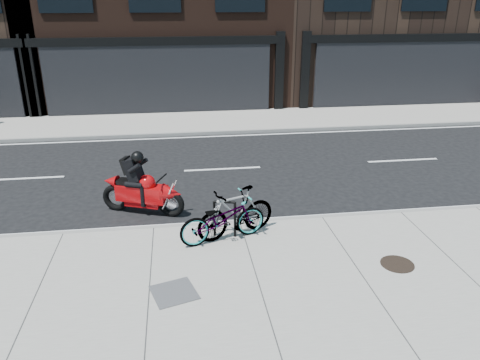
{
  "coord_description": "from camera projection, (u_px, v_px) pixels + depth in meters",
  "views": [
    {
      "loc": [
        -1.35,
        -11.72,
        5.1
      ],
      "look_at": [
        0.11,
        -1.24,
        0.9
      ],
      "focal_mm": 35.0,
      "sensor_mm": 36.0,
      "label": 1
    }
  ],
  "objects": [
    {
      "name": "motorcycle",
      "position": [
        145.0,
        189.0,
        11.48
      ],
      "size": [
        2.08,
        1.14,
        1.63
      ],
      "rotation": [
        0.0,
        0.0,
        -0.38
      ],
      "color": "black",
      "rests_on": "ground"
    },
    {
      "name": "sidewalk_far",
      "position": [
        209.0,
        121.0,
        19.96
      ],
      "size": [
        60.0,
        3.5,
        0.13
      ],
      "primitive_type": "cube",
      "color": "gray",
      "rests_on": "ground"
    },
    {
      "name": "bike_rack",
      "position": [
        225.0,
        216.0,
        10.17
      ],
      "size": [
        0.5,
        0.16,
        0.85
      ],
      "rotation": [
        0.0,
        0.0,
        -0.24
      ],
      "color": "black",
      "rests_on": "sidewalk_near"
    },
    {
      "name": "sidewalk_near",
      "position": [
        264.0,
        302.0,
        8.22
      ],
      "size": [
        60.0,
        6.0,
        0.13
      ],
      "primitive_type": "cube",
      "color": "gray",
      "rests_on": "ground"
    },
    {
      "name": "utility_grate",
      "position": [
        174.0,
        292.0,
        8.37
      ],
      "size": [
        0.94,
        0.94,
        0.02
      ],
      "primitive_type": "cube",
      "rotation": [
        0.0,
        0.0,
        0.3
      ],
      "color": "#464648",
      "rests_on": "sidewalk_near"
    },
    {
      "name": "manhole_cover",
      "position": [
        397.0,
        264.0,
        9.25
      ],
      "size": [
        0.86,
        0.86,
        0.02
      ],
      "primitive_type": "cylinder",
      "rotation": [
        0.0,
        0.0,
        0.38
      ],
      "color": "black",
      "rests_on": "sidewalk_near"
    },
    {
      "name": "bicycle_rear",
      "position": [
        236.0,
        212.0,
        10.18
      ],
      "size": [
        1.93,
        1.18,
        1.12
      ],
      "primitive_type": "imported",
      "rotation": [
        0.0,
        0.0,
        5.09
      ],
      "color": "gray",
      "rests_on": "sidewalk_near"
    },
    {
      "name": "bicycle_front",
      "position": [
        223.0,
        219.0,
        10.0
      ],
      "size": [
        2.05,
        1.19,
        1.02
      ],
      "primitive_type": "imported",
      "rotation": [
        0.0,
        0.0,
        1.85
      ],
      "color": "gray",
      "rests_on": "sidewalk_near"
    },
    {
      "name": "ground",
      "position": [
        230.0,
        194.0,
        12.85
      ],
      "size": [
        120.0,
        120.0,
        0.0
      ],
      "primitive_type": "plane",
      "color": "black",
      "rests_on": "ground"
    }
  ]
}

